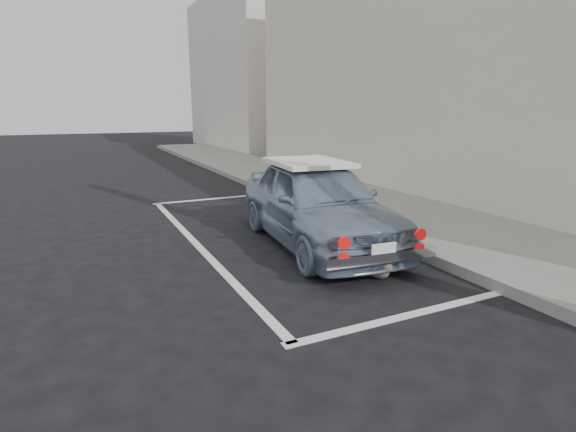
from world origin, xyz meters
The scene contains 9 objects.
ground centered at (0.00, 0.00, 0.00)m, with size 80.00×80.00×0.00m, color black.
sidewalk centered at (3.20, 2.00, 0.07)m, with size 2.80×40.00×0.15m, color slate.
shop_building centered at (6.33, 4.00, 3.49)m, with size 3.50×18.00×7.00m.
building_far centered at (6.35, 20.00, 4.00)m, with size 3.50×10.00×8.00m, color beige.
pline_rear centered at (0.50, -0.50, 0.00)m, with size 3.00×0.12×0.01m, color silver.
pline_front centered at (0.50, 6.50, 0.00)m, with size 3.00×0.12×0.01m, color silver.
pline_side centered at (-0.90, 3.00, 0.00)m, with size 0.12×7.00×0.01m, color silver.
retro_coupe centered at (0.87, 2.20, 0.68)m, with size 1.96×4.08×1.34m.
cat centered at (0.84, 0.52, 0.14)m, with size 0.25×0.56×0.30m.
Camera 1 is at (-2.58, -3.87, 2.12)m, focal length 28.00 mm.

